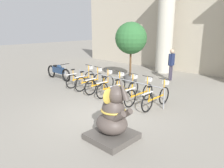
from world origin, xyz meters
TOP-DOWN VIEW (x-y plane):
  - ground_plane at (0.00, 0.00)m, footprint 60.00×60.00m
  - building_facade at (0.00, 8.60)m, footprint 20.00×0.20m
  - column_left at (-2.17, 7.60)m, footprint 1.24×1.24m
  - bike_rack at (-1.14, 1.95)m, footprint 4.88×0.05m
  - bicycle_0 at (-3.28, 1.87)m, footprint 0.48×1.77m
  - bicycle_1 at (-2.56, 1.83)m, footprint 0.48×1.77m
  - bicycle_2 at (-1.85, 1.80)m, footprint 0.48×1.77m
  - bicycle_3 at (-1.14, 1.81)m, footprint 0.48×1.77m
  - bicycle_4 at (-0.43, 1.82)m, footprint 0.48×1.77m
  - bicycle_5 at (0.29, 1.83)m, footprint 0.48×1.77m
  - bicycle_6 at (1.00, 1.88)m, footprint 0.48×1.77m
  - elephant_statue at (1.44, -0.87)m, footprint 1.12×1.12m
  - motorcycle at (-5.25, 1.85)m, footprint 2.14×0.55m
  - person_pedestrian at (-0.68, 5.90)m, footprint 0.22×0.47m
  - potted_tree at (-2.05, 4.14)m, footprint 1.60×1.60m

SIDE VIEW (x-z plane):
  - ground_plane at x=0.00m, z-range 0.00..0.00m
  - bicycle_0 at x=-3.28m, z-range -0.10..0.90m
  - bicycle_1 at x=-2.56m, z-range -0.10..0.90m
  - bicycle_2 at x=-1.85m, z-range -0.10..0.90m
  - bicycle_3 at x=-1.14m, z-range -0.10..0.90m
  - bicycle_4 at x=-0.43m, z-range -0.10..0.90m
  - bicycle_5 at x=0.29m, z-range -0.10..0.90m
  - bicycle_6 at x=1.00m, z-range -0.10..0.90m
  - motorcycle at x=-5.25m, z-range -0.01..0.94m
  - elephant_statue at x=1.44m, z-range -0.28..1.45m
  - bike_rack at x=-1.14m, z-range 0.24..1.01m
  - person_pedestrian at x=-0.68m, z-range 0.17..1.86m
  - potted_tree at x=-2.05m, z-range 0.65..3.72m
  - column_left at x=-2.17m, z-range 0.04..5.20m
  - building_facade at x=0.00m, z-range 0.00..6.00m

